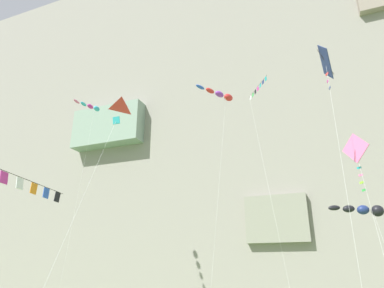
# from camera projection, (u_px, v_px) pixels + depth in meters

# --- Properties ---
(cliff_face) EXTENTS (180.00, 28.03, 71.81)m
(cliff_face) POSITION_uv_depth(u_px,v_px,m) (275.00, 108.00, 71.19)
(cliff_face) COLOR gray
(cliff_face) RESTS_ON ground
(kite_banner_mid_center) EXTENTS (3.38, 5.18, 21.59)m
(kite_banner_mid_center) POSITION_uv_depth(u_px,v_px,m) (259.00, 102.00, 34.04)
(kite_banner_mid_center) COLOR black
(kite_banner_mid_center) RESTS_ON ground
(kite_delta_high_right) EXTENTS (1.80, 6.81, 13.34)m
(kite_delta_high_right) POSITION_uv_depth(u_px,v_px,m) (107.00, 120.00, 21.96)
(kite_delta_high_right) COLOR red
(kite_delta_high_right) RESTS_ON ground
(kite_windsock_upper_right) EXTENTS (3.14, 5.70, 22.98)m
(kite_windsock_upper_right) POSITION_uv_depth(u_px,v_px,m) (220.00, 95.00, 38.19)
(kite_windsock_upper_right) COLOR red
(kite_windsock_upper_right) RESTS_ON ground
(kite_diamond_far_left) EXTENTS (0.85, 5.45, 18.58)m
(kite_diamond_far_left) POSITION_uv_depth(u_px,v_px,m) (326.00, 65.00, 23.10)
(kite_diamond_far_left) COLOR navy
(kite_diamond_far_left) RESTS_ON ground
(kite_windsock_far_right) EXTENTS (4.17, 4.95, 8.58)m
(kite_windsock_far_right) POSITION_uv_depth(u_px,v_px,m) (364.00, 210.00, 25.76)
(kite_windsock_far_right) COLOR black
(kite_windsock_far_right) RESTS_ON ground
(kite_windsock_front_field) EXTENTS (1.99, 5.28, 26.43)m
(kite_windsock_front_field) POSITION_uv_depth(u_px,v_px,m) (91.00, 107.00, 48.46)
(kite_windsock_front_field) COLOR #38B2D1
(kite_windsock_front_field) RESTS_ON ground
(kite_diamond_low_left) EXTENTS (1.46, 4.65, 12.31)m
(kite_diamond_low_left) POSITION_uv_depth(u_px,v_px,m) (356.00, 151.00, 21.38)
(kite_diamond_low_left) COLOR pink
(kite_diamond_low_left) RESTS_ON ground
(kite_banner_upper_left) EXTENTS (3.32, 5.90, 8.47)m
(kite_banner_upper_left) POSITION_uv_depth(u_px,v_px,m) (32.00, 191.00, 18.57)
(kite_banner_upper_left) COLOR black
(kite_banner_upper_left) RESTS_ON ground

